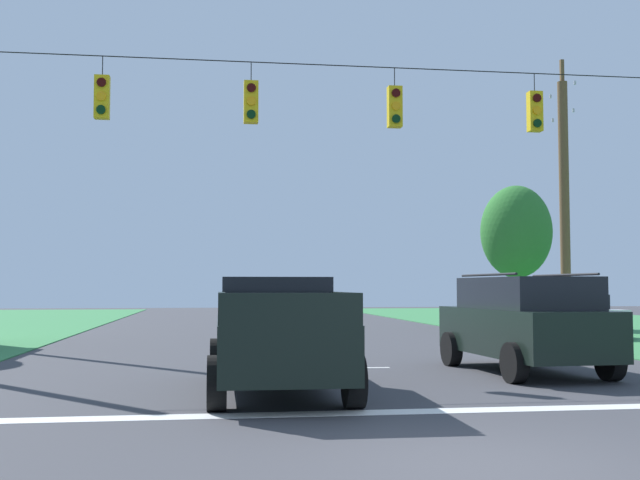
# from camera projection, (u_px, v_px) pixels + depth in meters

# --- Properties ---
(ground_plane) EXTENTS (120.00, 120.00, 0.00)m
(ground_plane) POSITION_uv_depth(u_px,v_px,m) (483.00, 467.00, 7.69)
(ground_plane) COLOR #3D3D42
(stop_bar_stripe) EXTENTS (14.48, 0.45, 0.01)m
(stop_bar_stripe) POSITION_uv_depth(u_px,v_px,m) (400.00, 412.00, 11.06)
(stop_bar_stripe) COLOR white
(stop_bar_stripe) RESTS_ON ground
(lane_dash_0) EXTENTS (2.50, 0.15, 0.01)m
(lane_dash_0) POSITION_uv_depth(u_px,v_px,m) (334.00, 368.00, 16.99)
(lane_dash_0) COLOR white
(lane_dash_0) RESTS_ON ground
(lane_dash_1) EXTENTS (2.50, 0.15, 0.01)m
(lane_dash_1) POSITION_uv_depth(u_px,v_px,m) (297.00, 344.00, 24.14)
(lane_dash_1) COLOR white
(lane_dash_1) RESTS_ON ground
(lane_dash_2) EXTENTS (2.50, 0.15, 0.01)m
(lane_dash_2) POSITION_uv_depth(u_px,v_px,m) (277.00, 331.00, 31.57)
(lane_dash_2) COLOR white
(lane_dash_2) RESTS_ON ground
(lane_dash_3) EXTENTS (2.50, 0.15, 0.01)m
(lane_dash_3) POSITION_uv_depth(u_px,v_px,m) (265.00, 323.00, 38.08)
(lane_dash_3) COLOR white
(lane_dash_3) RESTS_ON ground
(lane_dash_4) EXTENTS (2.50, 0.15, 0.01)m
(lane_dash_4) POSITION_uv_depth(u_px,v_px,m) (254.00, 316.00, 47.95)
(lane_dash_4) COLOR white
(lane_dash_4) RESTS_ON ground
(overhead_signal_span) EXTENTS (17.14, 0.31, 7.19)m
(overhead_signal_span) POSITION_uv_depth(u_px,v_px,m) (325.00, 186.00, 17.54)
(overhead_signal_span) COLOR brown
(overhead_signal_span) RESTS_ON ground
(pickup_truck) EXTENTS (2.33, 5.42, 1.95)m
(pickup_truck) POSITION_uv_depth(u_px,v_px,m) (277.00, 335.00, 13.22)
(pickup_truck) COLOR black
(pickup_truck) RESTS_ON ground
(suv_black) EXTENTS (2.42, 4.90, 2.05)m
(suv_black) POSITION_uv_depth(u_px,v_px,m) (524.00, 322.00, 16.13)
(suv_black) COLOR black
(suv_black) RESTS_ON ground
(distant_car_crossing_white) EXTENTS (2.17, 4.38, 1.52)m
(distant_car_crossing_white) POSITION_uv_depth(u_px,v_px,m) (573.00, 315.00, 27.51)
(distant_car_crossing_white) COLOR silver
(distant_car_crossing_white) RESTS_ON ground
(utility_pole_mid_right) EXTENTS (0.34, 1.97, 9.69)m
(utility_pole_mid_right) POSITION_uv_depth(u_px,v_px,m) (564.00, 203.00, 26.72)
(utility_pole_mid_right) COLOR brown
(utility_pole_mid_right) RESTS_ON ground
(tree_roadside_right) EXTENTS (3.09, 3.09, 6.22)m
(tree_roadside_right) POSITION_uv_depth(u_px,v_px,m) (516.00, 232.00, 33.94)
(tree_roadside_right) COLOR brown
(tree_roadside_right) RESTS_ON ground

